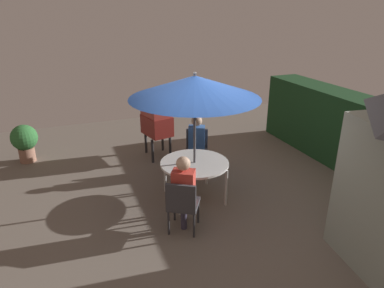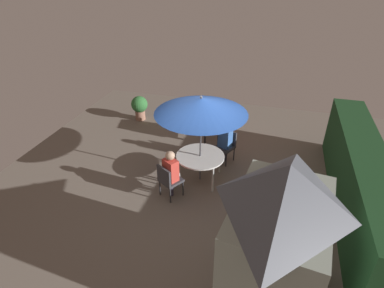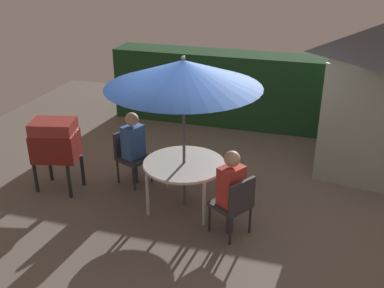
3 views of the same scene
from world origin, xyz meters
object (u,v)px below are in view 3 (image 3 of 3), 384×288
patio_table (184,166)px  chair_far_side (130,153)px  person_in_blue (133,140)px  chair_near_shed (235,203)px  patio_umbrella (183,74)px  bbq_grill (55,142)px  person_in_red (231,183)px

patio_table → chair_far_side: bearing=156.3°
person_in_blue → chair_near_shed: bearing=-27.5°
patio_umbrella → chair_near_shed: patio_umbrella is taller
bbq_grill → person_in_blue: size_ratio=0.95×
chair_far_side → patio_umbrella: bearing=-23.7°
patio_table → person_in_blue: (-1.02, 0.45, 0.11)m
patio_umbrella → person_in_red: size_ratio=1.86×
patio_umbrella → bbq_grill: size_ratio=1.96×
patio_table → person_in_red: bearing=-31.5°
patio_umbrella → person_in_blue: 1.73m
bbq_grill → chair_near_shed: bearing=-8.5°
bbq_grill → chair_near_shed: bbq_grill is taller
chair_near_shed → chair_far_side: (-2.00, 1.04, 0.00)m
person_in_blue → bbq_grill: bearing=-153.5°
patio_umbrella → person_in_blue: bearing=156.3°
bbq_grill → person_in_blue: (1.10, 0.55, -0.06)m
person_in_blue → patio_table: bearing=-23.7°
patio_table → person_in_red: (0.83, -0.51, 0.11)m
patio_table → chair_far_side: chair_far_side is taller
patio_umbrella → person_in_red: patio_umbrella is taller
patio_table → person_in_blue: size_ratio=0.98×
person_in_red → person_in_blue: (-1.85, 0.96, 0.00)m
chair_near_shed → person_in_blue: size_ratio=0.71×
chair_near_shed → person_in_red: (-0.07, 0.04, 0.26)m
patio_table → patio_umbrella: patio_umbrella is taller
patio_table → chair_far_side: 1.21m
patio_umbrella → bbq_grill: bearing=-177.3°
patio_table → person_in_red: person_in_red is taller
chair_near_shed → patio_table: bearing=148.5°
patio_table → person_in_blue: bearing=156.3°
person_in_blue → patio_umbrella: bearing=-23.7°
chair_near_shed → person_in_blue: bearing=152.5°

